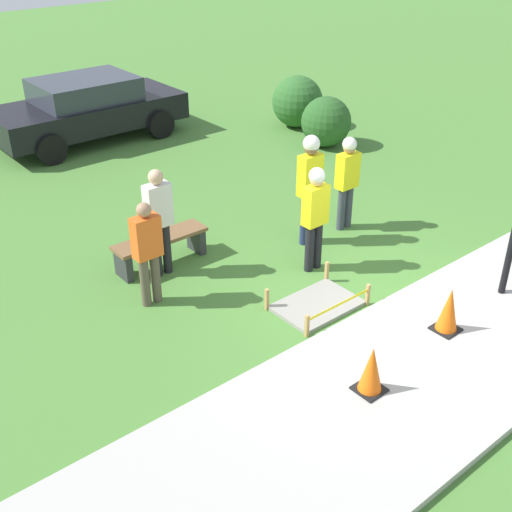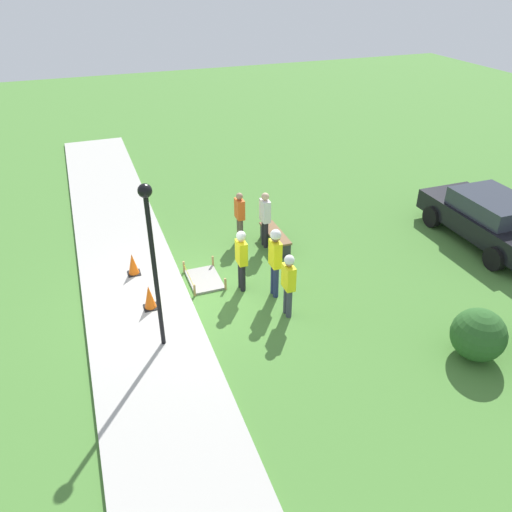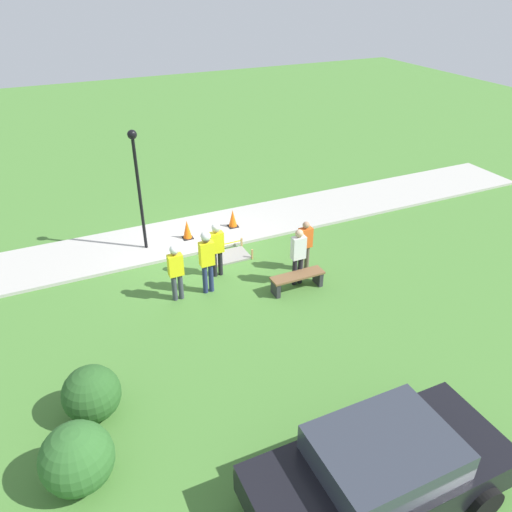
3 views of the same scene
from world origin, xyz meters
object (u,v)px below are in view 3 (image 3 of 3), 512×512
worker_supervisor (176,268)px  bystander_in_orange_shirt (305,243)px  traffic_cone_near_patch (233,218)px  worker_trainee (207,256)px  traffic_cone_far_patch (187,229)px  parked_car_black (381,469)px  lamppost_near (137,174)px  bystander_in_gray_shirt (298,254)px  park_bench (297,279)px  worker_assistant (217,245)px

worker_supervisor → bystander_in_orange_shirt: 3.95m
traffic_cone_near_patch → worker_trainee: bearing=57.3°
traffic_cone_far_patch → parked_car_black: (-0.01, 10.40, 0.36)m
bystander_in_orange_shirt → worker_supervisor: bearing=-1.4°
bystander_in_orange_shirt → parked_car_black: bearing=69.8°
traffic_cone_near_patch → lamppost_near: 3.85m
bystander_in_gray_shirt → lamppost_near: size_ratio=0.45×
bystander_in_orange_shirt → bystander_in_gray_shirt: (0.57, 0.60, 0.10)m
lamppost_near → bystander_in_orange_shirt: bearing=141.9°
traffic_cone_near_patch → traffic_cone_far_patch: size_ratio=0.96×
traffic_cone_near_patch → worker_trainee: size_ratio=0.32×
bystander_in_gray_shirt → worker_trainee: bearing=-15.4°
traffic_cone_near_patch → worker_trainee: worker_trainee is taller
traffic_cone_far_patch → park_bench: 4.54m
traffic_cone_far_patch → parked_car_black: parked_car_black is taller
park_bench → lamppost_near: 5.75m
park_bench → worker_trainee: bearing=-22.3°
worker_trainee → bystander_in_orange_shirt: size_ratio=1.19×
traffic_cone_far_patch → parked_car_black: 10.40m
traffic_cone_far_patch → worker_supervisor: size_ratio=0.38×
traffic_cone_far_patch → lamppost_near: bearing=1.8°
traffic_cone_far_patch → lamppost_near: (1.43, 0.04, 2.21)m
bystander_in_orange_shirt → bystander_in_gray_shirt: size_ratio=0.92×
traffic_cone_far_patch → worker_trainee: size_ratio=0.34×
traffic_cone_far_patch → worker_assistant: size_ratio=0.38×
worker_supervisor → bystander_in_gray_shirt: size_ratio=0.97×
traffic_cone_near_patch → worker_assistant: worker_assistant is taller
bystander_in_gray_shirt → park_bench: bearing=61.7°
traffic_cone_far_patch → bystander_in_gray_shirt: bearing=118.3°
worker_trainee → traffic_cone_far_patch: bearing=-97.5°
park_bench → worker_supervisor: worker_supervisor is taller
bystander_in_gray_shirt → traffic_cone_near_patch: bearing=-84.9°
park_bench → lamppost_near: bearing=-50.5°
worker_assistant → lamppost_near: lamppost_near is taller
traffic_cone_near_patch → worker_assistant: 3.11m
park_bench → bystander_in_gray_shirt: size_ratio=0.89×
park_bench → worker_supervisor: 3.43m
traffic_cone_far_patch → lamppost_near: 2.63m
traffic_cone_far_patch → parked_car_black: bearing=90.1°
worker_assistant → traffic_cone_near_patch: bearing=-121.1°
park_bench → bystander_in_orange_shirt: (-0.72, -0.87, 0.56)m
worker_assistant → worker_trainee: size_ratio=0.90×
traffic_cone_near_patch → bystander_in_orange_shirt: size_ratio=0.39×
park_bench → worker_trainee: worker_trainee is taller
lamppost_near → bystander_in_gray_shirt: bearing=132.7°
traffic_cone_far_patch → worker_assistant: bearing=93.3°
worker_trainee → bystander_in_gray_shirt: size_ratio=1.09×
traffic_cone_near_patch → traffic_cone_far_patch: (1.71, 0.16, 0.01)m
worker_assistant → worker_trainee: 0.91m
worker_assistant → bystander_in_gray_shirt: size_ratio=0.98×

